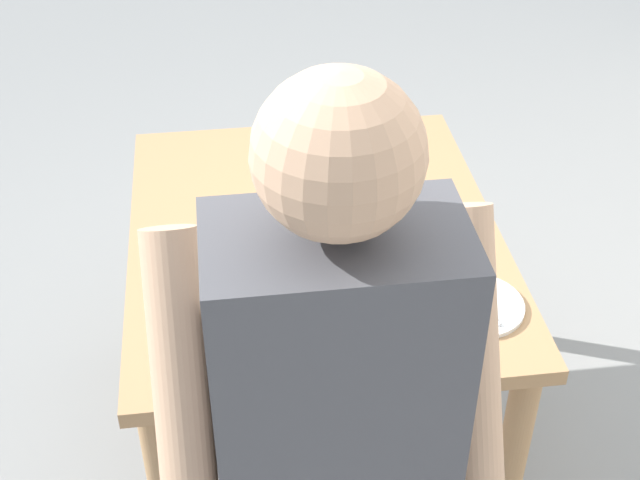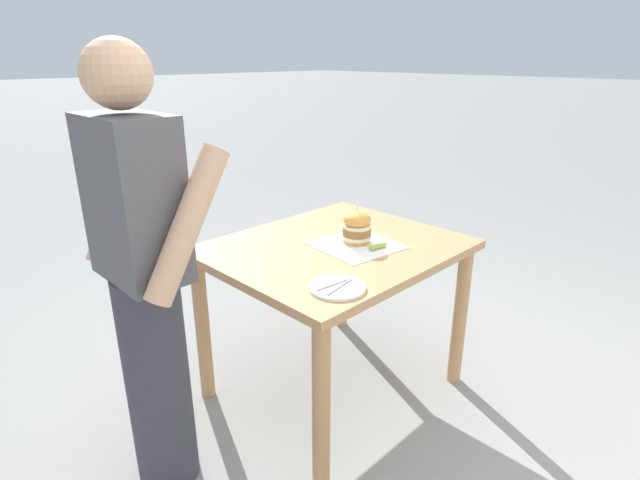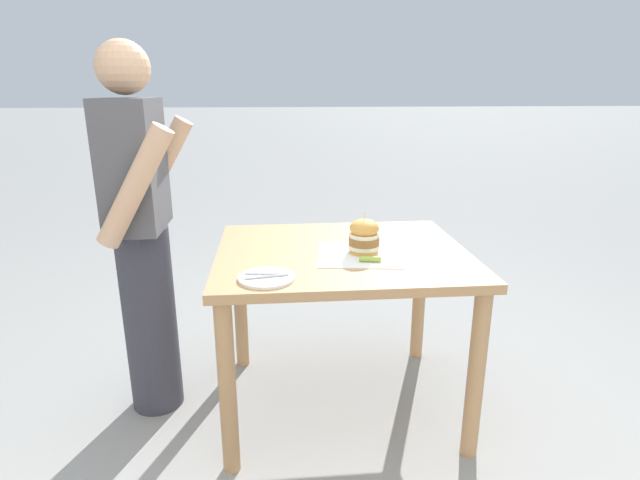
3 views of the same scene
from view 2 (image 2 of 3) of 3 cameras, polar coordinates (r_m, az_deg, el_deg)
ground_plane at (r=2.73m, az=1.55°, el=-16.37°), size 80.00×80.00×0.00m
patio_table at (r=2.39m, az=1.71°, el=-3.32°), size 0.94×1.12×0.80m
serving_paper at (r=2.34m, az=4.15°, el=-0.59°), size 0.39×0.39×0.00m
sandwich at (r=2.34m, az=4.24°, el=1.47°), size 0.14×0.14×0.19m
pickle_spear at (r=2.29m, az=6.63°, el=-0.72°), size 0.04×0.09×0.02m
side_plate_with_forks at (r=1.91m, az=1.97°, el=-5.42°), size 0.22×0.22×0.02m
diner_across_table at (r=1.89m, az=-19.30°, el=-4.24°), size 0.55×0.35×1.69m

